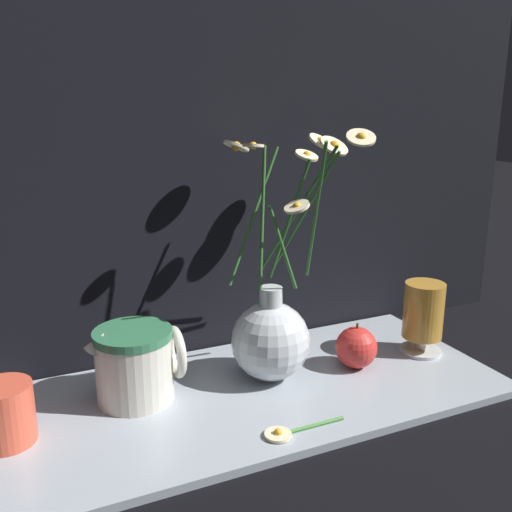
# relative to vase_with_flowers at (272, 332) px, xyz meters

# --- Properties ---
(ground_plane) EXTENTS (6.00, 6.00, 0.00)m
(ground_plane) POSITION_rel_vase_with_flowers_xyz_m (-0.05, -0.03, -0.09)
(ground_plane) COLOR black
(shelf) EXTENTS (0.79, 0.34, 0.01)m
(shelf) POSITION_rel_vase_with_flowers_xyz_m (-0.05, -0.03, -0.08)
(shelf) COLOR #9EA8B2
(shelf) RESTS_ON ground_plane
(backdrop_wall) EXTENTS (1.29, 0.02, 1.10)m
(backdrop_wall) POSITION_rel_vase_with_flowers_xyz_m (-0.05, 0.16, 0.46)
(backdrop_wall) COLOR black
(backdrop_wall) RESTS_ON ground_plane
(vase_with_flowers) EXTENTS (0.22, 0.20, 0.38)m
(vase_with_flowers) POSITION_rel_vase_with_flowers_xyz_m (0.00, 0.00, 0.00)
(vase_with_flowers) COLOR silver
(vase_with_flowers) RESTS_ON shelf
(yellow_mug) EXTENTS (0.08, 0.07, 0.08)m
(yellow_mug) POSITION_rel_vase_with_flowers_xyz_m (-0.39, -0.02, -0.04)
(yellow_mug) COLOR #DB5138
(yellow_mug) RESTS_ON shelf
(ceramic_pitcher) EXTENTS (0.14, 0.11, 0.12)m
(ceramic_pitcher) POSITION_rel_vase_with_flowers_xyz_m (-0.21, 0.02, -0.02)
(ceramic_pitcher) COLOR beige
(ceramic_pitcher) RESTS_ON shelf
(tea_glass) EXTENTS (0.07, 0.07, 0.13)m
(tea_glass) POSITION_rel_vase_with_flowers_xyz_m (0.27, -0.02, -0.00)
(tea_glass) COLOR silver
(tea_glass) RESTS_ON shelf
(orange_fruit) EXTENTS (0.07, 0.07, 0.08)m
(orange_fruit) POSITION_rel_vase_with_flowers_xyz_m (0.14, -0.02, -0.04)
(orange_fruit) COLOR red
(orange_fruit) RESTS_ON shelf
(loose_daisy) EXTENTS (0.12, 0.04, 0.01)m
(loose_daisy) POSITION_rel_vase_with_flowers_xyz_m (-0.05, -0.15, -0.07)
(loose_daisy) COLOR #4C8E3D
(loose_daisy) RESTS_ON shelf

